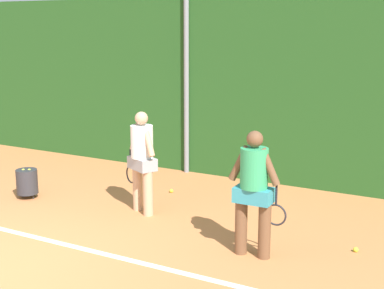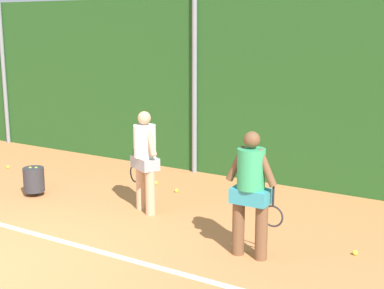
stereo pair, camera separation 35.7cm
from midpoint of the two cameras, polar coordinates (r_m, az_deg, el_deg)
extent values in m
plane|color=#C67542|center=(8.33, -11.76, -8.39)|extent=(29.33, 29.33, 0.00)
cube|color=#23511E|center=(10.96, 1.67, 6.06)|extent=(19.07, 0.25, 3.44)
cylinder|color=gray|center=(14.37, -18.26, 7.15)|extent=(0.10, 0.10, 3.55)
cylinder|color=gray|center=(10.80, 1.21, 6.27)|extent=(0.10, 0.10, 3.55)
cube|color=white|center=(8.04, -13.86, -9.22)|extent=(13.93, 0.10, 0.01)
cylinder|color=brown|center=(7.17, 6.27, -8.58)|extent=(0.16, 0.16, 0.72)
cylinder|color=brown|center=(7.05, 8.65, -9.00)|extent=(0.16, 0.16, 0.72)
cube|color=teal|center=(6.96, 7.55, -5.31)|extent=(0.48, 0.29, 0.19)
cylinder|color=#339E60|center=(6.86, 7.63, -2.52)|extent=(0.35, 0.35, 0.51)
sphere|color=brown|center=(6.78, 7.72, 0.50)|extent=(0.21, 0.21, 0.21)
cylinder|color=brown|center=(6.93, 6.13, -2.01)|extent=(0.29, 0.10, 0.47)
cylinder|color=brown|center=(6.78, 9.19, -2.41)|extent=(0.29, 0.10, 0.47)
cylinder|color=black|center=(6.90, 9.90, -5.23)|extent=(0.03, 0.03, 0.28)
torus|color=#26262B|center=(6.98, 9.82, -7.34)|extent=(0.28, 0.03, 0.28)
cylinder|color=tan|center=(8.58, -3.14, -5.02)|extent=(0.16, 0.16, 0.71)
cylinder|color=tan|center=(8.85, -4.16, -4.51)|extent=(0.16, 0.16, 0.71)
cube|color=#99999E|center=(8.59, -3.70, -1.91)|extent=(0.54, 0.45, 0.19)
cylinder|color=white|center=(8.52, -3.73, 0.35)|extent=(0.35, 0.35, 0.50)
sphere|color=tan|center=(8.45, -3.77, 2.76)|extent=(0.20, 0.20, 0.20)
cylinder|color=tan|center=(8.34, -3.07, 0.37)|extent=(0.27, 0.18, 0.48)
cylinder|color=tan|center=(8.68, -4.37, 0.82)|extent=(0.27, 0.18, 0.48)
cylinder|color=black|center=(8.80, -4.88, -1.35)|extent=(0.03, 0.03, 0.28)
torus|color=#26262B|center=(8.87, -4.85, -3.04)|extent=(0.27, 0.14, 0.28)
cylinder|color=#2D2D33|center=(9.87, -15.08, -3.52)|extent=(0.36, 0.36, 0.42)
cylinder|color=#2D2D33|center=(9.85, -14.49, -5.03)|extent=(0.02, 0.02, 0.08)
cylinder|color=#2D2D33|center=(10.03, -15.50, -4.78)|extent=(0.02, 0.02, 0.08)
cylinder|color=#2D2D33|center=(10.02, -14.48, -4.73)|extent=(0.02, 0.02, 0.08)
sphere|color=#CCDB33|center=(9.81, -14.85, -2.44)|extent=(0.07, 0.07, 0.07)
sphere|color=#CCDB33|center=(9.84, -15.42, -2.43)|extent=(0.07, 0.07, 0.07)
sphere|color=#CCDB33|center=(7.56, 17.87, -10.64)|extent=(0.07, 0.07, 0.07)
sphere|color=#CCDB33|center=(11.94, -17.72, -2.24)|extent=(0.07, 0.07, 0.07)
sphere|color=#CCDB33|center=(9.78, -0.57, -4.80)|extent=(0.07, 0.07, 0.07)
sphere|color=#CCDB33|center=(10.27, -2.75, -3.98)|extent=(0.07, 0.07, 0.07)
camera|label=1|loc=(0.18, -88.66, 0.29)|focal=51.48mm
camera|label=2|loc=(0.18, 91.34, -0.29)|focal=51.48mm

